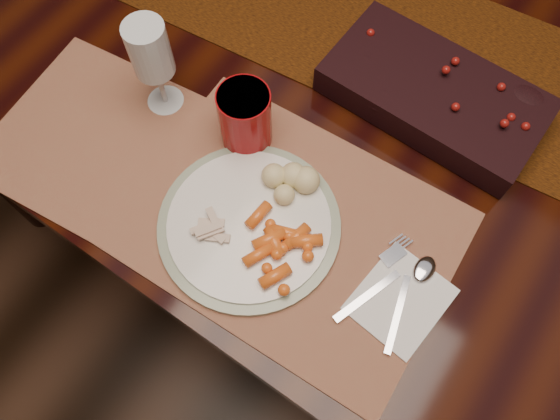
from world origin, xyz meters
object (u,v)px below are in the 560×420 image
Objects in this scene: placemat_main at (289,228)px; wine_glass at (155,68)px; dining_table at (359,195)px; napkin at (400,300)px; dinner_plate at (249,225)px; turkey_shreds at (214,226)px; red_cup at (245,118)px; baby_carrots at (268,246)px; mashed_potatoes at (286,180)px; centerpiece at (435,91)px.

placemat_main is 0.33m from wine_glass.
wine_glass is (-0.31, -0.22, 0.46)m from dining_table.
napkin is at bearing -8.95° from wine_glass.
napkin is at bearing -57.42° from dining_table.
dinner_plate is 0.05m from turkey_shreds.
red_cup is 0.64× the size of wine_glass.
baby_carrots is 0.68× the size of wine_glass.
dinner_plate is at bearing -97.88° from mashed_potatoes.
centerpiece is 0.32m from red_cup.
napkin is at bearing -15.84° from red_cup.
dining_table is 10.05× the size of wine_glass.
baby_carrots is 0.33m from wine_glass.
wine_glass is at bearing 146.20° from turkey_shreds.
turkey_shreds is at bearing -33.80° from wine_glass.
wine_glass is at bearing 163.81° from placemat_main.
baby_carrots is at bearing -22.74° from wine_glass.
wine_glass is (-0.50, 0.08, 0.08)m from napkin.
dining_table is at bearing 79.76° from dinner_plate.
placemat_main is 0.19m from red_cup.
centerpiece is (0.06, 0.03, 0.41)m from dining_table.
placemat_main is 2.76× the size of wine_glass.
centerpiece is 0.38m from baby_carrots.
red_cup reaches higher than baby_carrots.
red_cup is (-0.22, -0.23, 0.02)m from centerpiece.
turkey_shreds reaches higher than napkin.
red_cup is at bearing -128.10° from dining_table.
dining_table is at bearing 51.90° from red_cup.
baby_carrots is (-0.00, -0.05, 0.03)m from placemat_main.
mashed_potatoes is 0.25m from napkin.
mashed_potatoes reaches higher than baby_carrots.
dinner_plate is 0.25m from napkin.
wine_glass is at bearing -145.44° from dining_table.
centerpiece is 3.15× the size of red_cup.
dinner_plate is at bearing -148.94° from placemat_main.
napkin is at bearing 6.94° from dinner_plate.
napkin is at bearing -69.00° from centerpiece.
placemat_main is (-0.07, -0.33, -0.04)m from centerpiece.
mashed_potatoes is at bearing -111.83° from centerpiece.
centerpiece is 0.30m from mashed_potatoes.
mashed_potatoes is at bearing -5.72° from wine_glass.
red_cup is at bearing 145.13° from placemat_main.
wine_glass reaches higher than turkey_shreds.
turkey_shreds is at bearing -112.80° from mashed_potatoes.
dinner_plate is 0.17m from red_cup.
wine_glass is at bearing 157.26° from baby_carrots.
dining_table is 22.95× the size of mashed_potatoes.
centerpiece is 5.66× the size of turkey_shreds.
red_cup is (-0.06, 0.16, 0.03)m from turkey_shreds.
centerpiece is at bearing 75.41° from placemat_main.
napkin is (0.19, -0.30, 0.38)m from dining_table.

